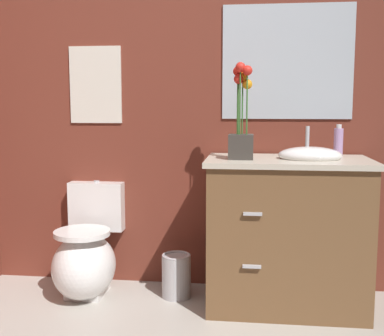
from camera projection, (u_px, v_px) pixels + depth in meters
wall_back at (210, 95)px, 3.16m from camera, size 3.93×0.05×2.50m
toilet at (86, 257)px, 3.08m from camera, size 0.38×0.59×0.69m
vanity_cabinet at (287, 231)px, 2.88m from camera, size 0.94×0.56×1.06m
flower_vase at (241, 126)px, 2.79m from camera, size 0.14×0.14×0.54m
soap_bottle at (338, 142)px, 2.92m from camera, size 0.05×0.05×0.19m
trash_bin at (176, 275)px, 3.06m from camera, size 0.18×0.18×0.27m
wall_poster at (96, 85)px, 3.21m from camera, size 0.34×0.01×0.49m
wall_mirror at (287, 62)px, 3.04m from camera, size 0.80×0.01×0.70m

